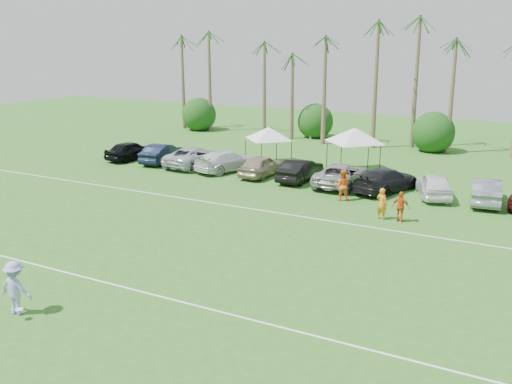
% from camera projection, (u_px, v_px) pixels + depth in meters
% --- Properties ---
extents(ground, '(120.00, 120.00, 0.00)m').
position_uv_depth(ground, '(67.00, 301.00, 21.58)').
color(ground, '#2D661E').
rests_on(ground, ground).
extents(field_lines, '(80.00, 12.10, 0.01)m').
position_uv_depth(field_lines, '(188.00, 238.00, 28.39)').
color(field_lines, white).
rests_on(field_lines, ground).
extents(palm_tree_0, '(2.40, 2.40, 8.90)m').
position_uv_depth(palm_tree_0, '(176.00, 59.00, 62.02)').
color(palm_tree_0, brown).
rests_on(palm_tree_0, ground).
extents(palm_tree_1, '(2.40, 2.40, 9.90)m').
position_uv_depth(palm_tree_1, '(215.00, 52.00, 59.52)').
color(palm_tree_1, brown).
rests_on(palm_tree_1, ground).
extents(palm_tree_2, '(2.40, 2.40, 10.90)m').
position_uv_depth(palm_tree_2, '(257.00, 43.00, 57.02)').
color(palm_tree_2, brown).
rests_on(palm_tree_2, ground).
extents(palm_tree_3, '(2.40, 2.40, 11.90)m').
position_uv_depth(palm_tree_3, '(294.00, 34.00, 54.98)').
color(palm_tree_3, brown).
rests_on(palm_tree_3, ground).
extents(palm_tree_4, '(2.40, 2.40, 8.90)m').
position_uv_depth(palm_tree_4, '(332.00, 62.00, 53.83)').
color(palm_tree_4, brown).
rests_on(palm_tree_4, ground).
extents(palm_tree_5, '(2.40, 2.40, 9.90)m').
position_uv_depth(palm_tree_5, '(374.00, 53.00, 51.79)').
color(palm_tree_5, brown).
rests_on(palm_tree_5, ground).
extents(palm_tree_6, '(2.40, 2.40, 10.90)m').
position_uv_depth(palm_tree_6, '(419.00, 44.00, 49.75)').
color(palm_tree_6, brown).
rests_on(palm_tree_6, ground).
extents(palm_tree_7, '(2.40, 2.40, 11.90)m').
position_uv_depth(palm_tree_7, '(468.00, 34.00, 47.71)').
color(palm_tree_7, brown).
rests_on(palm_tree_7, ground).
extents(bush_tree_0, '(4.00, 4.00, 4.00)m').
position_uv_depth(bush_tree_0, '(206.00, 112.00, 62.98)').
color(bush_tree_0, brown).
rests_on(bush_tree_0, ground).
extents(bush_tree_1, '(4.00, 4.00, 4.00)m').
position_uv_depth(bush_tree_1, '(315.00, 120.00, 57.07)').
color(bush_tree_1, brown).
rests_on(bush_tree_1, ground).
extents(bush_tree_2, '(4.00, 4.00, 4.00)m').
position_uv_depth(bush_tree_2, '(438.00, 128.00, 51.61)').
color(bush_tree_2, brown).
rests_on(bush_tree_2, ground).
extents(sideline_player_a, '(0.73, 0.58, 1.77)m').
position_uv_depth(sideline_player_a, '(382.00, 204.00, 31.25)').
color(sideline_player_a, orange).
rests_on(sideline_player_a, ground).
extents(sideline_player_b, '(1.12, 1.00, 1.92)m').
position_uv_depth(sideline_player_b, '(342.00, 185.00, 34.90)').
color(sideline_player_b, orange).
rests_on(sideline_player_b, ground).
extents(sideline_player_c, '(1.03, 0.54, 1.69)m').
position_uv_depth(sideline_player_c, '(401.00, 207.00, 30.80)').
color(sideline_player_c, '#CA5016').
rests_on(sideline_player_c, ground).
extents(canopy_tent_left, '(4.21, 4.21, 3.41)m').
position_uv_depth(canopy_tent_left, '(269.00, 127.00, 44.80)').
color(canopy_tent_left, black).
rests_on(canopy_tent_left, ground).
extents(canopy_tent_right, '(4.77, 4.77, 3.86)m').
position_uv_depth(canopy_tent_right, '(355.00, 128.00, 41.93)').
color(canopy_tent_right, black).
rests_on(canopy_tent_right, ground).
extents(frisbee_player, '(1.38, 0.90, 2.01)m').
position_uv_depth(frisbee_player, '(16.00, 288.00, 20.38)').
color(frisbee_player, '#9E9BDC').
rests_on(frisbee_player, ground).
extents(parked_car_0, '(2.38, 4.74, 1.55)m').
position_uv_depth(parked_car_0, '(131.00, 150.00, 46.81)').
color(parked_car_0, black).
rests_on(parked_car_0, ground).
extents(parked_car_1, '(2.17, 4.86, 1.55)m').
position_uv_depth(parked_car_1, '(162.00, 153.00, 45.63)').
color(parked_car_1, black).
rests_on(parked_car_1, ground).
extents(parked_car_2, '(2.86, 5.70, 1.55)m').
position_uv_depth(parked_car_2, '(195.00, 157.00, 44.31)').
color(parked_car_2, '#B4B9BE').
rests_on(parked_car_2, ground).
extents(parked_car_3, '(3.79, 5.75, 1.55)m').
position_uv_depth(parked_car_3, '(227.00, 161.00, 42.77)').
color(parked_car_3, silver).
rests_on(parked_car_3, ground).
extents(parked_car_4, '(1.91, 4.58, 1.55)m').
position_uv_depth(parked_car_4, '(261.00, 166.00, 41.18)').
color(parked_car_4, '#9D8C70').
rests_on(parked_car_4, ground).
extents(parked_car_5, '(1.74, 4.74, 1.55)m').
position_uv_depth(parked_car_5, '(300.00, 170.00, 39.81)').
color(parked_car_5, black).
rests_on(parked_car_5, ground).
extents(parked_car_6, '(2.58, 5.58, 1.55)m').
position_uv_depth(parked_car_6, '(342.00, 175.00, 38.43)').
color(parked_car_6, '#969696').
rests_on(parked_car_6, ground).
extents(parked_car_7, '(3.73, 5.75, 1.55)m').
position_uv_depth(parked_car_7, '(386.00, 180.00, 36.99)').
color(parked_car_7, black).
rests_on(parked_car_7, ground).
extents(parked_car_8, '(3.27, 4.90, 1.55)m').
position_uv_depth(parked_car_8, '(434.00, 185.00, 35.66)').
color(parked_car_8, white).
rests_on(parked_car_8, ground).
extents(parked_car_9, '(2.23, 4.87, 1.55)m').
position_uv_depth(parked_car_9, '(486.00, 191.00, 34.32)').
color(parked_car_9, slate).
rests_on(parked_car_9, ground).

